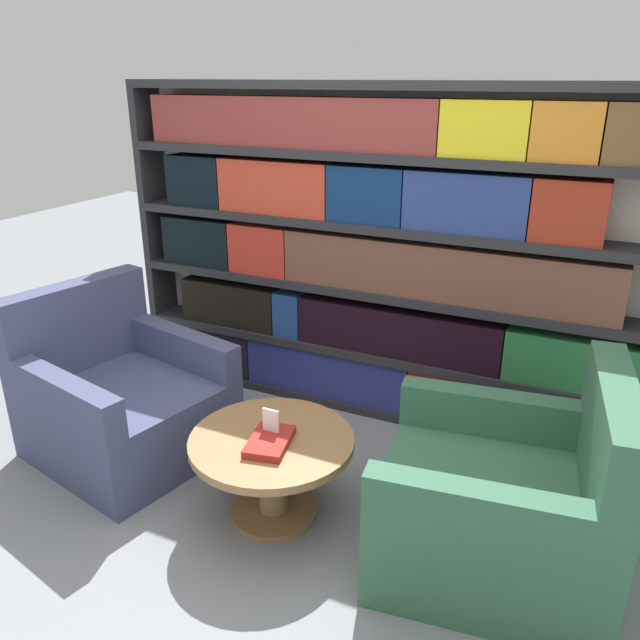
# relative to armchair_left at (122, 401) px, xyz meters

# --- Properties ---
(ground_plane) EXTENTS (14.00, 14.00, 0.00)m
(ground_plane) POSITION_rel_armchair_left_xyz_m (1.14, -0.37, -0.30)
(ground_plane) COLOR gray
(bookshelf) EXTENTS (3.36, 0.30, 1.98)m
(bookshelf) POSITION_rel_armchair_left_xyz_m (1.13, 1.07, 0.67)
(bookshelf) COLOR silver
(bookshelf) RESTS_ON ground_plane
(armchair_left) EXTENTS (1.11, 1.06, 0.92)m
(armchair_left) POSITION_rel_armchair_left_xyz_m (0.00, 0.00, 0.00)
(armchair_left) COLOR #42476B
(armchair_left) RESTS_ON ground_plane
(armchair_right) EXTENTS (1.05, 0.99, 0.92)m
(armchair_right) POSITION_rel_armchair_left_xyz_m (2.10, -0.00, 0.00)
(armchair_right) COLOR #336047
(armchair_right) RESTS_ON ground_plane
(coffee_table) EXTENTS (0.78, 0.78, 0.43)m
(coffee_table) POSITION_rel_armchair_left_xyz_m (1.05, -0.15, 0.01)
(coffee_table) COLOR olive
(coffee_table) RESTS_ON ground_plane
(table_sign) EXTENTS (0.08, 0.06, 0.15)m
(table_sign) POSITION_rel_armchair_left_xyz_m (1.05, -0.15, 0.19)
(table_sign) COLOR black
(table_sign) RESTS_ON coffee_table
(stray_book) EXTENTS (0.23, 0.31, 0.04)m
(stray_book) POSITION_rel_armchair_left_xyz_m (1.07, -0.20, 0.15)
(stray_book) COLOR maroon
(stray_book) RESTS_ON coffee_table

